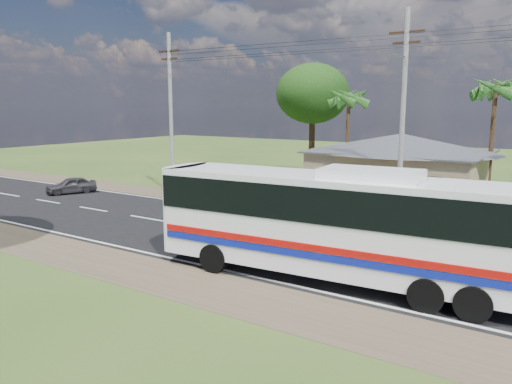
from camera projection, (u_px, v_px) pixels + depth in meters
ground at (288, 243)px, 22.80m from camera, size 120.00×120.00×0.00m
road at (288, 243)px, 22.80m from camera, size 120.00×16.00×0.03m
house at (400, 161)px, 32.51m from camera, size 12.40×10.00×5.00m
utility_poles at (396, 114)px, 25.70m from camera, size 32.80×2.22×11.00m
palm_mid at (496, 90)px, 31.09m from camera, size 2.80×2.80×8.20m
palm_far at (349, 99)px, 36.99m from camera, size 2.80×2.80×7.70m
tree_behind_house at (313, 94)px, 40.72m from camera, size 6.00×6.00×9.61m
coach_bus at (338, 217)px, 17.42m from camera, size 13.44×3.80×4.12m
motorcycle at (355, 208)px, 28.23m from camera, size 1.71×0.62×0.89m
small_car at (71, 185)px, 35.48m from camera, size 2.67×3.67×1.16m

